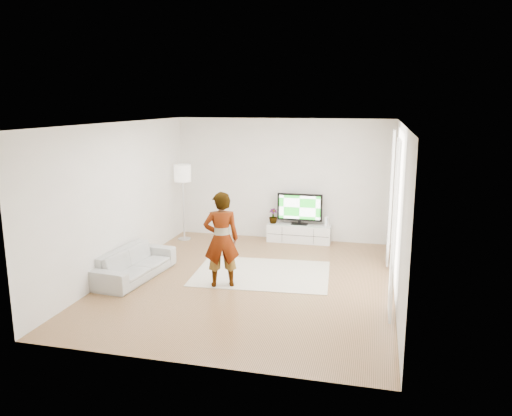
% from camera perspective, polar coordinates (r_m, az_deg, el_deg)
% --- Properties ---
extents(floor, '(6.00, 6.00, 0.00)m').
position_cam_1_polar(floor, '(9.07, -0.64, -8.35)').
color(floor, '#A7734B').
rests_on(floor, ground).
extents(ceiling, '(6.00, 6.00, 0.00)m').
position_cam_1_polar(ceiling, '(8.51, -0.69, 9.63)').
color(ceiling, white).
rests_on(ceiling, wall_back).
extents(wall_left, '(0.02, 6.00, 2.80)m').
position_cam_1_polar(wall_left, '(9.60, -15.28, 1.05)').
color(wall_left, white).
rests_on(wall_left, floor).
extents(wall_right, '(0.02, 6.00, 2.80)m').
position_cam_1_polar(wall_right, '(8.43, 16.04, -0.47)').
color(wall_right, white).
rests_on(wall_right, floor).
extents(wall_back, '(5.00, 0.02, 2.80)m').
position_cam_1_polar(wall_back, '(11.56, 3.03, 3.27)').
color(wall_back, white).
rests_on(wall_back, floor).
extents(wall_front, '(5.00, 0.02, 2.80)m').
position_cam_1_polar(wall_front, '(5.91, -7.93, -5.36)').
color(wall_front, white).
rests_on(wall_front, floor).
extents(window, '(0.01, 2.60, 2.50)m').
position_cam_1_polar(window, '(8.71, 15.85, 0.27)').
color(window, white).
rests_on(window, wall_right).
extents(curtain_near, '(0.04, 0.70, 2.60)m').
position_cam_1_polar(curtain_near, '(7.46, 15.52, -2.42)').
color(curtain_near, white).
rests_on(curtain_near, floor).
extents(curtain_far, '(0.04, 0.70, 2.60)m').
position_cam_1_polar(curtain_far, '(10.00, 15.13, 1.20)').
color(curtain_far, white).
rests_on(curtain_far, floor).
extents(media_console, '(1.44, 0.41, 0.41)m').
position_cam_1_polar(media_console, '(11.51, 4.94, -2.90)').
color(media_console, white).
rests_on(media_console, floor).
extents(television, '(1.03, 0.20, 0.72)m').
position_cam_1_polar(television, '(11.40, 5.02, 0.02)').
color(television, black).
rests_on(television, media_console).
extents(game_console, '(0.09, 0.17, 0.23)m').
position_cam_1_polar(game_console, '(11.36, 8.12, -1.53)').
color(game_console, white).
rests_on(game_console, media_console).
extents(potted_plant, '(0.23, 0.23, 0.34)m').
position_cam_1_polar(potted_plant, '(11.52, 1.96, -0.92)').
color(potted_plant, '#3F7238').
rests_on(potted_plant, media_console).
extents(rug, '(2.61, 1.97, 0.01)m').
position_cam_1_polar(rug, '(9.43, 0.66, -7.48)').
color(rug, beige).
rests_on(rug, floor).
extents(player, '(0.71, 0.60, 1.67)m').
position_cam_1_polar(player, '(8.59, -3.98, -3.60)').
color(player, '#334772').
rests_on(player, rug).
extents(sofa, '(0.90, 1.90, 0.54)m').
position_cam_1_polar(sofa, '(9.42, -13.71, -6.18)').
color(sofa, '#AEAFAA').
rests_on(sofa, floor).
extents(floor_lamp, '(0.39, 0.39, 1.76)m').
position_cam_1_polar(floor_lamp, '(11.55, -8.39, 3.58)').
color(floor_lamp, silver).
rests_on(floor_lamp, floor).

